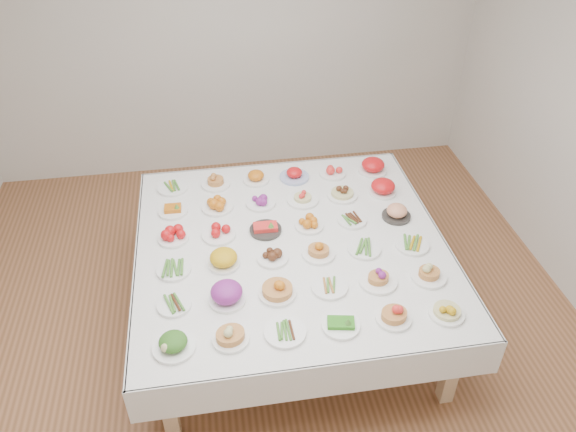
{
  "coord_description": "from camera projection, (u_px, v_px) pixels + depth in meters",
  "views": [
    {
      "loc": [
        -0.29,
        -2.92,
        3.31
      ],
      "look_at": [
        0.23,
        0.27,
        0.88
      ],
      "focal_mm": 35.0,
      "sensor_mm": 36.0,
      "label": 1
    }
  ],
  "objects": [
    {
      "name": "dish_18",
      "position": [
        173.0,
        234.0,
        4.0
      ],
      "size": [
        0.22,
        0.22,
        0.1
      ],
      "color": "white",
      "rests_on": "display_table"
    },
    {
      "name": "dish_25",
      "position": [
        217.0,
        203.0,
        4.3
      ],
      "size": [
        0.24,
        0.24,
        0.11
      ],
      "color": "white",
      "rests_on": "display_table"
    },
    {
      "name": "dish_13",
      "position": [
        224.0,
        258.0,
        3.78
      ],
      "size": [
        0.21,
        0.21,
        0.13
      ],
      "color": "white",
      "rests_on": "display_table"
    },
    {
      "name": "room_envelope",
      "position": [
        257.0,
        115.0,
        3.23
      ],
      "size": [
        5.02,
        5.02,
        2.81
      ],
      "color": "#96613E",
      "rests_on": "ground"
    },
    {
      "name": "dish_32",
      "position": [
        256.0,
        176.0,
        4.61
      ],
      "size": [
        0.21,
        0.21,
        0.11
      ],
      "color": "white",
      "rests_on": "display_table"
    },
    {
      "name": "dish_29",
      "position": [
        383.0,
        186.0,
        4.46
      ],
      "size": [
        0.24,
        0.24,
        0.14
      ],
      "color": "white",
      "rests_on": "display_table"
    },
    {
      "name": "dish_14",
      "position": [
        273.0,
        255.0,
        3.83
      ],
      "size": [
        0.21,
        0.21,
        0.09
      ],
      "color": "white",
      "rests_on": "display_table"
    },
    {
      "name": "dish_28",
      "position": [
        342.0,
        190.0,
        4.43
      ],
      "size": [
        0.24,
        0.24,
        0.13
      ],
      "color": "white",
      "rests_on": "display_table"
    },
    {
      "name": "dish_17",
      "position": [
        412.0,
        244.0,
        3.96
      ],
      "size": [
        0.25,
        0.24,
        0.06
      ],
      "color": "white",
      "rests_on": "display_table"
    },
    {
      "name": "dish_27",
      "position": [
        303.0,
        196.0,
        4.38
      ],
      "size": [
        0.25,
        0.25,
        0.12
      ],
      "color": "white",
      "rests_on": "display_table"
    },
    {
      "name": "dish_30",
      "position": [
        173.0,
        187.0,
        4.53
      ],
      "size": [
        0.24,
        0.24,
        0.06
      ],
      "color": "white",
      "rests_on": "display_table"
    },
    {
      "name": "dish_20",
      "position": [
        265.0,
        226.0,
        4.08
      ],
      "size": [
        0.23,
        0.23,
        0.11
      ],
      "color": "#2C2A27",
      "rests_on": "display_table"
    },
    {
      "name": "dish_10",
      "position": [
        379.0,
        276.0,
        3.64
      ],
      "size": [
        0.25,
        0.25,
        0.13
      ],
      "color": "white",
      "rests_on": "display_table"
    },
    {
      "name": "dish_3",
      "position": [
        341.0,
        322.0,
        3.34
      ],
      "size": [
        0.23,
        0.23,
        0.1
      ],
      "color": "white",
      "rests_on": "display_table"
    },
    {
      "name": "dish_31",
      "position": [
        216.0,
        180.0,
        4.56
      ],
      "size": [
        0.23,
        0.23,
        0.12
      ],
      "color": "white",
      "rests_on": "display_table"
    },
    {
      "name": "dish_22",
      "position": [
        352.0,
        220.0,
        4.19
      ],
      "size": [
        0.22,
        0.22,
        0.05
      ],
      "color": "white",
      "rests_on": "display_table"
    },
    {
      "name": "dish_23",
      "position": [
        397.0,
        212.0,
        4.21
      ],
      "size": [
        0.21,
        0.21,
        0.12
      ],
      "color": "#2C2A27",
      "rests_on": "display_table"
    },
    {
      "name": "dish_34",
      "position": [
        333.0,
        171.0,
        4.7
      ],
      "size": [
        0.22,
        0.22,
        0.1
      ],
      "color": "white",
      "rests_on": "display_table"
    },
    {
      "name": "dish_35",
      "position": [
        373.0,
        165.0,
        4.72
      ],
      "size": [
        0.24,
        0.24,
        0.15
      ],
      "color": "white",
      "rests_on": "display_table"
    },
    {
      "name": "dish_26",
      "position": [
        261.0,
        200.0,
        4.35
      ],
      "size": [
        0.23,
        0.23,
        0.09
      ],
      "color": "white",
      "rests_on": "display_table"
    },
    {
      "name": "dish_6",
      "position": [
        174.0,
        304.0,
        3.49
      ],
      "size": [
        0.21,
        0.21,
        0.05
      ],
      "color": "white",
      "rests_on": "display_table"
    },
    {
      "name": "dish_5",
      "position": [
        448.0,
        308.0,
        3.41
      ],
      "size": [
        0.22,
        0.22,
        0.13
      ],
      "color": "white",
      "rests_on": "display_table"
    },
    {
      "name": "dish_21",
      "position": [
        309.0,
        223.0,
        4.12
      ],
      "size": [
        0.21,
        0.21,
        0.09
      ],
      "color": "white",
      "rests_on": "display_table"
    },
    {
      "name": "dish_15",
      "position": [
        319.0,
        248.0,
        3.86
      ],
      "size": [
        0.24,
        0.23,
        0.14
      ],
      "color": "white",
      "rests_on": "display_table"
    },
    {
      "name": "dish_2",
      "position": [
        285.0,
        332.0,
        3.31
      ],
      "size": [
        0.25,
        0.25,
        0.05
      ],
      "color": "white",
      "rests_on": "display_table"
    },
    {
      "name": "dish_4",
      "position": [
        394.0,
        312.0,
        3.37
      ],
      "size": [
        0.23,
        0.22,
        0.14
      ],
      "color": "white",
      "rests_on": "display_table"
    },
    {
      "name": "dish_11",
      "position": [
        429.0,
        271.0,
        3.68
      ],
      "size": [
        0.23,
        0.23,
        0.13
      ],
      "color": "white",
      "rests_on": "display_table"
    },
    {
      "name": "dish_9",
      "position": [
        329.0,
        286.0,
        3.62
      ],
      "size": [
        0.23,
        0.23,
        0.05
      ],
      "color": "white",
      "rests_on": "display_table"
    },
    {
      "name": "dish_16",
      "position": [
        364.0,
        248.0,
        3.92
      ],
      "size": [
        0.23,
        0.23,
        0.06
      ],
      "color": "white",
      "rests_on": "display_table"
    },
    {
      "name": "dish_24",
      "position": [
        173.0,
        209.0,
        4.27
      ],
      "size": [
        0.22,
        0.22,
        0.09
      ],
      "color": "white",
      "rests_on": "display_table"
    },
    {
      "name": "dish_8",
      "position": [
        277.0,
        287.0,
        3.54
      ],
      "size": [
        0.24,
        0.24,
        0.15
      ],
      "color": "white",
      "rests_on": "display_table"
    },
    {
      "name": "dish_1",
      "position": [
        230.0,
        334.0,
        3.25
      ],
      "size": [
        0.22,
        0.22,
        0.13
      ],
      "color": "white",
      "rests_on": "display_table"
    },
    {
      "name": "dish_19",
      "position": [
        218.0,
        231.0,
        4.03
      ],
      "size": [
        0.24,
        0.24,
        0.11
      ],
      "color": "white",
      "rests_on": "display_table"
    },
    {
      "name": "dish_33",
      "position": [
        294.0,
        173.0,
        4.64
      ],
      "size": [
        0.24,
        0.24,
        0.12
      ],
      "color": "#4C66B2",
      "rests_on": "display_table"
    },
    {
      "name": "dish_12",
      "position": [
        174.0,
        269.0,
        3.75
      ],
      "size": [
        0.23,
        0.23,
        0.05
      ],
      "color": "white",
      "rests_on": "display_table"
    },
    {
      "name": "display_table",
      "position": [
        291.0,
        250.0,
        4.04
      ],
      "size": [
        2.2,
        2.2,
        0.75
      ],
      "color": "white",
      "rests_on": "ground"
    },
    {
      "name": "dish_0",
      "position": [
        173.0,
        340.0,
        3.19
      ],
      "size": [
        0.28,
        0.28,
        0.15
      ],
      "color": "white",
      "rests_on": "display_table"
    },
    {
      "name": "dish_7",
      "position": [
        227.0,
        293.0,
        3.5
      ],
      "size": [
        0.23,
        0.23,
        0.14
      ],
      "color": "white",
      "rests_on": "display_table"
    }
  ]
}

